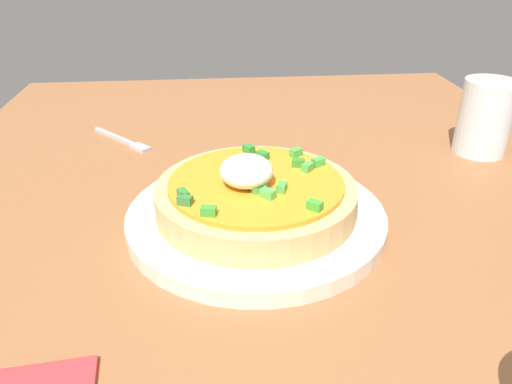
{
  "coord_description": "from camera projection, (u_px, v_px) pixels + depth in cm",
  "views": [
    {
      "loc": [
        44.19,
        -6.08,
        28.88
      ],
      "look_at": [
        2.77,
        -2.11,
        6.79
      ],
      "focal_mm": 34.36,
      "sensor_mm": 36.0,
      "label": 1
    }
  ],
  "objects": [
    {
      "name": "dining_table",
      "position": [
        273.0,
        222.0,
        0.52
      ],
      "size": [
        105.54,
        81.19,
        3.2
      ],
      "primitive_type": "cube",
      "color": "#985F38",
      "rests_on": "ground"
    },
    {
      "name": "plate",
      "position": [
        256.0,
        217.0,
        0.48
      ],
      "size": [
        25.32,
        25.32,
        1.59
      ],
      "primitive_type": "cylinder",
      "color": "silver",
      "rests_on": "dining_table"
    },
    {
      "name": "cup_far",
      "position": [
        484.0,
        120.0,
        0.63
      ],
      "size": [
        6.6,
        6.6,
        9.57
      ],
      "color": "silver",
      "rests_on": "dining_table"
    },
    {
      "name": "pizza",
      "position": [
        256.0,
        194.0,
        0.47
      ],
      "size": [
        19.4,
        19.4,
        6.1
      ],
      "color": "#DDB170",
      "rests_on": "plate"
    },
    {
      "name": "fork",
      "position": [
        125.0,
        141.0,
        0.67
      ],
      "size": [
        9.47,
        8.89,
        0.5
      ],
      "rotation": [
        0.0,
        0.0,
        0.75
      ],
      "color": "#B7B7BC",
      "rests_on": "dining_table"
    }
  ]
}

